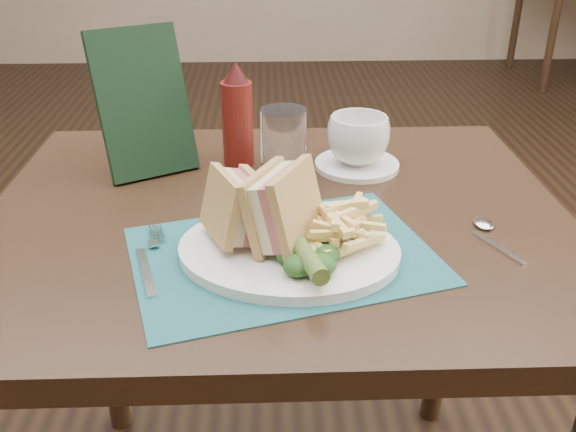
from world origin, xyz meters
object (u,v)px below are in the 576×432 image
(table_main, at_px, (279,393))
(plate, at_px, (289,251))
(sandwich_half_a, at_px, (221,210))
(check_presenter, at_px, (143,103))
(coffee_cup, at_px, (358,140))
(drinking_glass, at_px, (283,148))
(ketchup_bottle, at_px, (237,114))
(placemat, at_px, (283,255))
(saucer, at_px, (357,165))
(sandwich_half_b, at_px, (269,203))

(table_main, xyz_separation_m, plate, (0.01, -0.14, 0.38))
(table_main, bearing_deg, sandwich_half_a, -121.03)
(table_main, distance_m, check_presenter, 0.57)
(table_main, height_order, sandwich_half_a, sandwich_half_a)
(table_main, relative_size, plate, 3.00)
(coffee_cup, height_order, drinking_glass, drinking_glass)
(ketchup_bottle, bearing_deg, check_presenter, -172.27)
(placemat, distance_m, coffee_cup, 0.34)
(saucer, bearing_deg, sandwich_half_a, -127.35)
(placemat, bearing_deg, plate, -18.72)
(saucer, bearing_deg, table_main, -131.60)
(sandwich_half_b, bearing_deg, table_main, 111.24)
(sandwich_half_a, height_order, coffee_cup, sandwich_half_a)
(placemat, bearing_deg, ketchup_bottle, 102.08)
(table_main, xyz_separation_m, saucer, (0.15, 0.16, 0.38))
(plate, distance_m, sandwich_half_a, 0.11)
(plate, distance_m, check_presenter, 0.41)
(saucer, bearing_deg, sandwich_half_b, -118.73)
(placemat, height_order, check_presenter, check_presenter)
(coffee_cup, relative_size, drinking_glass, 0.84)
(sandwich_half_b, height_order, drinking_glass, same)
(check_presenter, bearing_deg, coffee_cup, -29.21)
(coffee_cup, relative_size, check_presenter, 0.43)
(table_main, height_order, plate, plate)
(coffee_cup, xyz_separation_m, drinking_glass, (-0.13, -0.06, 0.01))
(coffee_cup, bearing_deg, sandwich_half_b, -118.73)
(table_main, xyz_separation_m, coffee_cup, (0.15, 0.16, 0.43))
(saucer, xyz_separation_m, drinking_glass, (-0.13, -0.06, 0.06))
(sandwich_half_b, height_order, saucer, sandwich_half_b)
(table_main, relative_size, placemat, 2.25)
(placemat, xyz_separation_m, drinking_glass, (0.01, 0.24, 0.06))
(placemat, distance_m, sandwich_half_a, 0.11)
(sandwich_half_b, relative_size, saucer, 0.76)
(check_presenter, bearing_deg, plate, -81.23)
(drinking_glass, bearing_deg, check_presenter, 163.53)
(drinking_glass, relative_size, ketchup_bottle, 0.70)
(sandwich_half_a, xyz_separation_m, ketchup_bottle, (0.01, 0.32, 0.03))
(placemat, bearing_deg, check_presenter, 126.49)
(table_main, relative_size, sandwich_half_a, 9.25)
(plate, bearing_deg, saucer, 75.61)
(drinking_glass, relative_size, check_presenter, 0.52)
(placemat, xyz_separation_m, sandwich_half_b, (-0.02, 0.01, 0.07))
(placemat, height_order, plate, plate)
(drinking_glass, height_order, check_presenter, check_presenter)
(placemat, xyz_separation_m, saucer, (0.14, 0.30, 0.00))
(placemat, xyz_separation_m, check_presenter, (-0.23, 0.31, 0.12))
(plate, xyz_separation_m, saucer, (0.13, 0.31, -0.00))
(check_presenter, bearing_deg, sandwich_half_a, -92.15)
(ketchup_bottle, bearing_deg, saucer, -7.16)
(plate, height_order, coffee_cup, coffee_cup)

